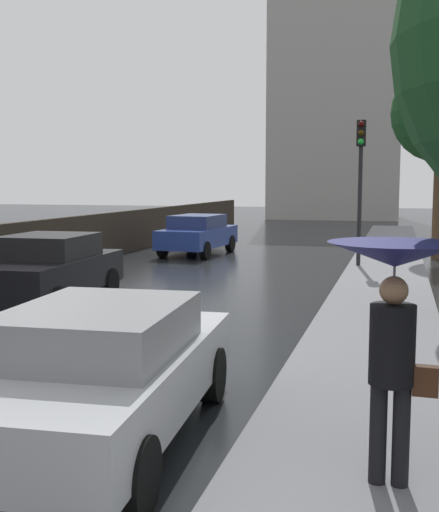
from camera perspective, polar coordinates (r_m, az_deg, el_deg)
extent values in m
plane|color=black|center=(10.06, -18.03, -8.72)|extent=(120.00, 120.00, 0.00)
cube|color=slate|center=(8.46, 12.78, -10.97)|extent=(2.20, 60.00, 0.14)
cube|color=black|center=(13.99, -14.89, -1.57)|extent=(1.99, 4.05, 0.70)
cube|color=black|center=(14.05, -14.69, 0.87)|extent=(1.68, 1.91, 0.47)
cylinder|color=black|center=(12.52, -14.26, -4.09)|extent=(0.25, 0.67, 0.66)
cylinder|color=black|center=(14.86, -9.64, -2.33)|extent=(0.25, 0.67, 0.66)
cylinder|color=black|center=(15.58, -15.33, -2.07)|extent=(0.25, 0.67, 0.66)
cube|color=#B2B5BA|center=(6.69, -10.17, -10.63)|extent=(2.03, 4.24, 0.61)
cube|color=gray|center=(6.48, -10.51, -6.30)|extent=(1.69, 2.13, 0.46)
cylinder|color=black|center=(8.28, -11.87, -9.50)|extent=(0.26, 0.66, 0.64)
cylinder|color=black|center=(7.79, -0.64, -10.39)|extent=(0.26, 0.66, 0.64)
cylinder|color=black|center=(5.33, -7.29, -18.66)|extent=(0.26, 0.66, 0.64)
cube|color=navy|center=(23.41, -1.92, 1.69)|extent=(2.00, 4.12, 0.66)
cube|color=navy|center=(23.35, -1.94, 3.06)|extent=(1.66, 2.24, 0.46)
cylinder|color=black|center=(21.93, -1.28, 0.51)|extent=(0.26, 0.62, 0.60)
cylinder|color=black|center=(22.54, -5.01, 0.65)|extent=(0.26, 0.62, 0.60)
cylinder|color=black|center=(24.40, 0.95, 1.11)|extent=(0.26, 0.62, 0.60)
cylinder|color=black|center=(24.95, -2.48, 1.23)|extent=(0.26, 0.62, 0.60)
cylinder|color=black|center=(5.61, 13.75, -14.86)|extent=(0.14, 0.14, 0.84)
cylinder|color=black|center=(5.60, 15.65, -14.94)|extent=(0.14, 0.14, 0.84)
cylinder|color=black|center=(5.38, 14.92, -7.52)|extent=(0.36, 0.36, 0.65)
sphere|color=#8C6647|center=(5.30, 15.06, -2.94)|extent=(0.23, 0.23, 0.23)
cube|color=#3F2314|center=(5.45, 17.63, -10.40)|extent=(0.20, 0.11, 0.24)
cylinder|color=#4C4C51|center=(5.31, 15.04, -3.57)|extent=(0.02, 0.02, 0.88)
cone|color=navy|center=(5.26, 15.15, 0.12)|extent=(1.05, 1.05, 0.19)
cylinder|color=black|center=(19.53, 12.20, 4.28)|extent=(0.12, 0.12, 3.49)
cube|color=black|center=(19.57, 12.35, 10.49)|extent=(0.26, 0.26, 0.75)
sphere|color=#360503|center=(19.42, 12.34, 11.26)|extent=(0.17, 0.17, 0.17)
sphere|color=#392405|center=(19.40, 12.32, 10.53)|extent=(0.17, 0.17, 0.17)
sphere|color=green|center=(19.38, 12.30, 9.79)|extent=(0.17, 0.17, 0.17)
cylinder|color=#4C3823|center=(23.15, 18.67, 4.37)|extent=(0.37, 0.37, 3.74)
cube|color=#9E9993|center=(49.07, 10.29, 15.02)|extent=(9.13, 7.59, 19.93)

